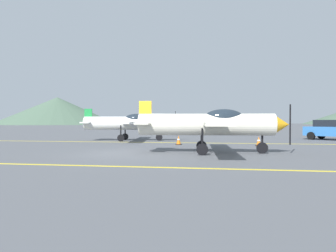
# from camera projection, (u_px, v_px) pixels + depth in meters

# --- Properties ---
(ground_plane) EXTENTS (400.00, 400.00, 0.00)m
(ground_plane) POSITION_uv_depth(u_px,v_px,m) (132.00, 153.00, 14.80)
(ground_plane) COLOR #54565B
(apron_line_near) EXTENTS (80.00, 0.16, 0.01)m
(apron_line_near) POSITION_uv_depth(u_px,v_px,m) (98.00, 166.00, 10.63)
(apron_line_near) COLOR yellow
(apron_line_near) RESTS_ON ground_plane
(apron_line_far) EXTENTS (80.00, 0.16, 0.01)m
(apron_line_far) POSITION_uv_depth(u_px,v_px,m) (161.00, 142.00, 22.30)
(apron_line_far) COLOR yellow
(apron_line_far) RESTS_ON ground_plane
(airplane_near) EXTENTS (7.22, 8.30, 2.49)m
(airplane_near) POSITION_uv_depth(u_px,v_px,m) (212.00, 124.00, 14.94)
(airplane_near) COLOR silver
(airplane_near) RESTS_ON ground_plane
(airplane_mid) EXTENTS (7.25, 8.32, 2.49)m
(airplane_mid) POSITION_uv_depth(u_px,v_px,m) (129.00, 123.00, 24.52)
(airplane_mid) COLOR white
(airplane_mid) RESTS_ON ground_plane
(car_sedan) EXTENTS (4.41, 4.21, 1.62)m
(car_sedan) POSITION_uv_depth(u_px,v_px,m) (334.00, 130.00, 25.25)
(car_sedan) COLOR #3372BF
(car_sedan) RESTS_ON ground_plane
(traffic_cone_front) EXTENTS (0.36, 0.36, 0.59)m
(traffic_cone_front) POSITION_uv_depth(u_px,v_px,m) (179.00, 140.00, 20.29)
(traffic_cone_front) COLOR black
(traffic_cone_front) RESTS_ON ground_plane
(traffic_cone_side) EXTENTS (0.36, 0.36, 0.59)m
(traffic_cone_side) POSITION_uv_depth(u_px,v_px,m) (259.00, 141.00, 19.27)
(traffic_cone_side) COLOR black
(traffic_cone_side) RESTS_ON ground_plane
(hill_left) EXTENTS (55.07, 55.07, 12.41)m
(hill_left) POSITION_uv_depth(u_px,v_px,m) (57.00, 111.00, 143.66)
(hill_left) COLOR #4C6651
(hill_left) RESTS_ON ground_plane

